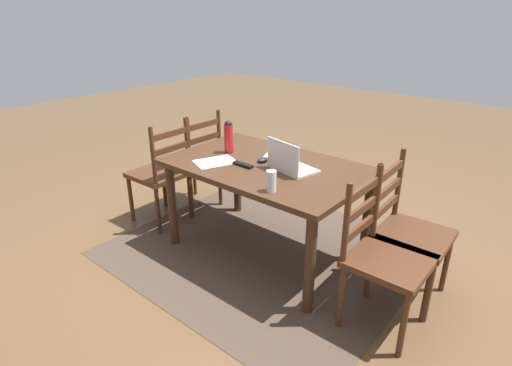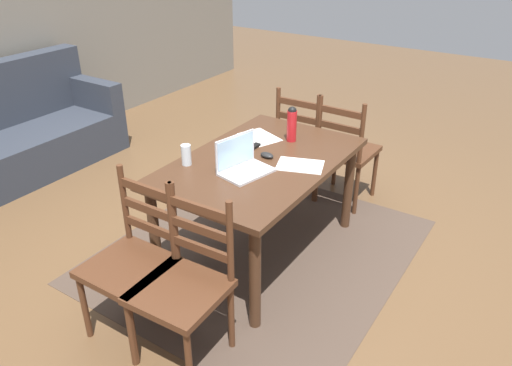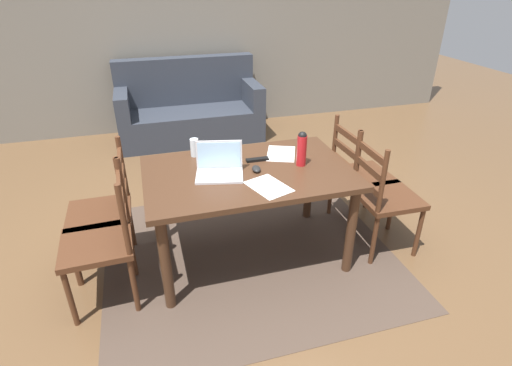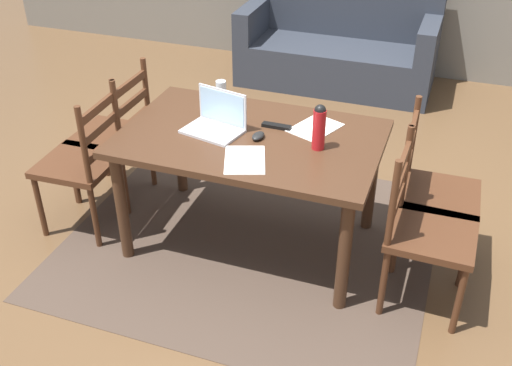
# 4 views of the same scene
# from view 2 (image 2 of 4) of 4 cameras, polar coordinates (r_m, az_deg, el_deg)

# --- Properties ---
(ground_plane) EXTENTS (14.00, 14.00, 0.00)m
(ground_plane) POSITION_cam_2_polar(r_m,az_deg,el_deg) (3.70, 0.42, -7.71)
(ground_plane) COLOR brown
(area_rug) EXTENTS (2.20, 1.96, 0.01)m
(area_rug) POSITION_cam_2_polar(r_m,az_deg,el_deg) (3.70, 0.42, -7.68)
(area_rug) COLOR #47382D
(area_rug) RESTS_ON ground
(dining_table) EXTENTS (1.46, 0.93, 0.74)m
(dining_table) POSITION_cam_2_polar(r_m,az_deg,el_deg) (3.37, 0.46, 1.25)
(dining_table) COLOR #422819
(dining_table) RESTS_ON ground
(chair_right_near) EXTENTS (0.45, 0.45, 0.95)m
(chair_right_near) POSITION_cam_2_polar(r_m,az_deg,el_deg) (4.19, 10.19, 3.63)
(chair_right_near) COLOR #4C2B19
(chair_right_near) RESTS_ON ground
(chair_left_near) EXTENTS (0.46, 0.46, 0.95)m
(chair_left_near) POSITION_cam_2_polar(r_m,az_deg,el_deg) (2.69, -8.21, -11.52)
(chair_left_near) COLOR #4C2B19
(chair_left_near) RESTS_ON ground
(chair_left_far) EXTENTS (0.44, 0.44, 0.95)m
(chair_left_far) POSITION_cam_2_polar(r_m,az_deg,el_deg) (2.90, -13.86, -8.75)
(chair_left_far) COLOR #4C2B19
(chair_left_far) RESTS_ON ground
(chair_right_far) EXTENTS (0.45, 0.45, 0.95)m
(chair_right_far) POSITION_cam_2_polar(r_m,az_deg,el_deg) (4.33, 5.70, 4.77)
(chair_right_far) COLOR #4C2B19
(chair_right_far) RESTS_ON ground
(couch) EXTENTS (1.80, 0.80, 1.00)m
(couch) POSITION_cam_2_polar(r_m,az_deg,el_deg) (5.25, -25.37, 5.10)
(couch) COLOR #2D333D
(couch) RESTS_ON ground
(laptop) EXTENTS (0.36, 0.29, 0.23)m
(laptop) POSITION_cam_2_polar(r_m,az_deg,el_deg) (3.15, -1.65, 2.34)
(laptop) COLOR silver
(laptop) RESTS_ON dining_table
(water_bottle) EXTENTS (0.07, 0.07, 0.26)m
(water_bottle) POSITION_cam_2_polar(r_m,az_deg,el_deg) (3.58, 4.12, 6.83)
(water_bottle) COLOR red
(water_bottle) RESTS_ON dining_table
(drinking_glass) EXTENTS (0.06, 0.06, 0.14)m
(drinking_glass) POSITION_cam_2_polar(r_m,az_deg,el_deg) (3.26, -7.98, 3.21)
(drinking_glass) COLOR silver
(drinking_glass) RESTS_ON dining_table
(computer_mouse) EXTENTS (0.07, 0.11, 0.03)m
(computer_mouse) POSITION_cam_2_polar(r_m,az_deg,el_deg) (3.35, 1.26, 3.20)
(computer_mouse) COLOR black
(computer_mouse) RESTS_ON dining_table
(tv_remote) EXTENTS (0.17, 0.05, 0.02)m
(tv_remote) POSITION_cam_2_polar(r_m,az_deg,el_deg) (3.47, -0.52, 4.02)
(tv_remote) COLOR black
(tv_remote) RESTS_ON dining_table
(paper_stack_left) EXTENTS (0.31, 0.35, 0.00)m
(paper_stack_left) POSITION_cam_2_polar(r_m,az_deg,el_deg) (3.67, 0.41, 5.27)
(paper_stack_left) COLOR white
(paper_stack_left) RESTS_ON dining_table
(paper_stack_right) EXTENTS (0.30, 0.35, 0.00)m
(paper_stack_right) POSITION_cam_2_polar(r_m,az_deg,el_deg) (3.25, 5.06, 2.03)
(paper_stack_right) COLOR white
(paper_stack_right) RESTS_ON dining_table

